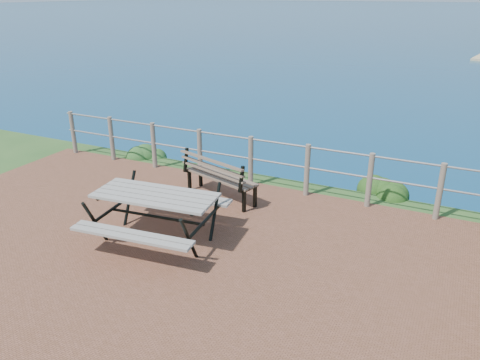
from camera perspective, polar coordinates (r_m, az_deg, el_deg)
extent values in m
cube|color=brown|center=(6.78, -10.79, -10.59)|extent=(10.00, 7.00, 0.12)
plane|color=#135274|center=(204.56, 26.31, 18.97)|extent=(1200.00, 1200.00, 0.00)
cylinder|color=#6B5B4C|center=(11.73, -19.67, 5.50)|extent=(0.10, 0.10, 1.00)
cylinder|color=#6B5B4C|center=(10.96, -15.37, 4.90)|extent=(0.10, 0.10, 1.00)
cylinder|color=#6B5B4C|center=(10.27, -10.47, 4.17)|extent=(0.10, 0.10, 1.00)
cylinder|color=#6B5B4C|center=(9.66, -4.91, 3.32)|extent=(0.10, 0.10, 1.00)
cylinder|color=#6B5B4C|center=(9.15, 1.32, 2.32)|extent=(0.10, 0.10, 1.00)
cylinder|color=#6B5B4C|center=(8.77, 8.17, 1.19)|extent=(0.10, 0.10, 1.00)
cylinder|color=#6B5B4C|center=(8.53, 15.52, -0.04)|extent=(0.10, 0.10, 1.00)
cylinder|color=#6B5B4C|center=(8.43, 23.17, -1.31)|extent=(0.10, 0.10, 1.00)
cylinder|color=slate|center=(9.01, 1.35, 5.02)|extent=(9.40, 0.04, 0.04)
cylinder|color=slate|center=(9.13, 1.32, 2.62)|extent=(9.40, 0.04, 0.04)
cube|color=gray|center=(7.10, -10.32, -1.84)|extent=(1.91, 0.95, 0.04)
cube|color=gray|center=(7.23, -10.15, -4.07)|extent=(1.86, 0.46, 0.04)
cube|color=gray|center=(7.23, -10.15, -4.07)|extent=(1.86, 0.46, 0.04)
cylinder|color=black|center=(7.25, -10.13, -4.43)|extent=(1.58, 0.22, 0.05)
cube|color=brown|center=(8.58, -2.36, 0.39)|extent=(1.59, 0.82, 0.03)
cube|color=brown|center=(8.48, -2.39, 2.08)|extent=(1.51, 0.57, 0.35)
cube|color=black|center=(8.66, -2.34, -0.92)|extent=(0.06, 0.07, 0.42)
cube|color=black|center=(8.66, -2.34, -0.92)|extent=(0.06, 0.07, 0.42)
cube|color=black|center=(8.66, -2.34, -0.92)|extent=(0.06, 0.07, 0.42)
cube|color=black|center=(8.66, -2.34, -0.92)|extent=(0.06, 0.07, 0.42)
ellipsoid|color=#1D4E20|center=(11.25, -10.95, 2.94)|extent=(0.70, 0.70, 0.41)
ellipsoid|color=#1B4415|center=(9.42, 16.96, -1.49)|extent=(0.71, 0.71, 0.43)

